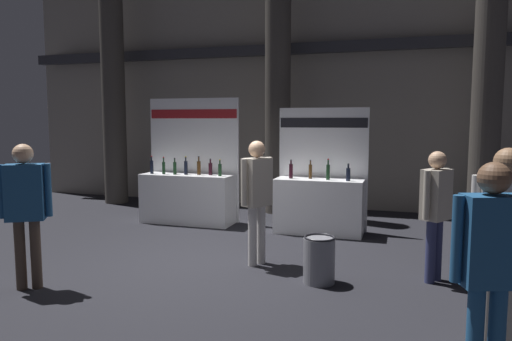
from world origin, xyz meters
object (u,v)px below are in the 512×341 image
(visitor_1, at_px, (436,205))
(exhibitor_booth_0, at_px, (188,192))
(visitor_5, at_px, (505,230))
(exhibitor_booth_1, at_px, (319,201))
(visitor_3, at_px, (257,191))
(visitor_0, at_px, (25,202))
(visitor_2, at_px, (490,258))
(trash_bin, at_px, (319,260))

(visitor_1, bearing_deg, exhibitor_booth_0, 96.06)
(visitor_1, relative_size, visitor_5, 0.92)
(exhibitor_booth_1, bearing_deg, visitor_3, -103.12)
(exhibitor_booth_1, relative_size, visitor_0, 1.29)
(exhibitor_booth_1, bearing_deg, visitor_1, -49.57)
(exhibitor_booth_1, xyz_separation_m, visitor_3, (-0.51, -2.18, 0.47))
(exhibitor_booth_1, height_order, visitor_0, exhibitor_booth_1)
(visitor_0, height_order, visitor_3, visitor_0)
(exhibitor_booth_0, bearing_deg, exhibitor_booth_1, -1.39)
(visitor_2, relative_size, visitor_3, 1.00)
(visitor_1, bearing_deg, trash_bin, 141.92)
(visitor_2, bearing_deg, exhibitor_booth_0, -64.46)
(trash_bin, bearing_deg, visitor_1, 19.46)
(visitor_0, distance_m, visitor_3, 2.95)
(trash_bin, relative_size, visitor_1, 0.36)
(visitor_3, bearing_deg, visitor_2, -107.01)
(visitor_5, bearing_deg, exhibitor_booth_0, 146.00)
(trash_bin, height_order, visitor_1, visitor_1)
(visitor_0, relative_size, visitor_2, 1.01)
(exhibitor_booth_0, xyz_separation_m, visitor_3, (2.15, -2.24, 0.45))
(exhibitor_booth_1, distance_m, visitor_5, 4.61)
(exhibitor_booth_0, xyz_separation_m, visitor_1, (4.51, -2.24, 0.38))
(visitor_3, bearing_deg, exhibitor_booth_1, 14.59)
(visitor_3, bearing_deg, trash_bin, -88.71)
(visitor_5, bearing_deg, visitor_2, -101.42)
(exhibitor_booth_0, distance_m, exhibitor_booth_1, 2.66)
(trash_bin, relative_size, visitor_3, 0.34)
(visitor_0, relative_size, visitor_5, 0.97)
(exhibitor_booth_0, height_order, visitor_0, exhibitor_booth_0)
(exhibitor_booth_1, distance_m, visitor_2, 5.20)
(visitor_2, bearing_deg, exhibitor_booth_1, -85.34)
(visitor_2, distance_m, visitor_5, 0.83)
(trash_bin, xyz_separation_m, visitor_3, (-0.98, 0.49, 0.77))
(visitor_3, height_order, visitor_5, visitor_5)
(visitor_1, bearing_deg, visitor_0, 143.11)
(exhibitor_booth_0, height_order, visitor_5, exhibitor_booth_0)
(exhibitor_booth_0, xyz_separation_m, exhibitor_booth_1, (2.66, -0.06, -0.02))
(visitor_0, relative_size, visitor_1, 1.06)
(visitor_0, height_order, visitor_2, visitor_0)
(exhibitor_booth_1, bearing_deg, visitor_5, -59.62)
(trash_bin, relative_size, visitor_2, 0.34)
(visitor_0, xyz_separation_m, visitor_1, (4.72, 1.78, -0.08))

